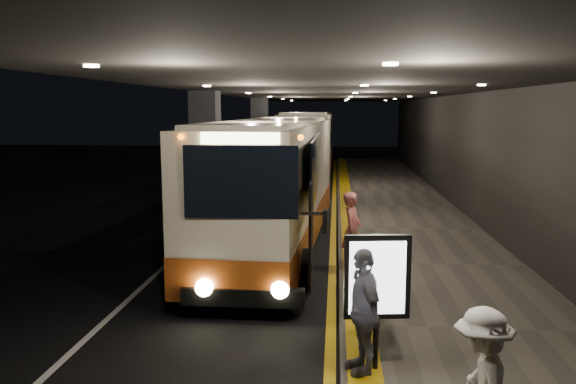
{
  "coord_description": "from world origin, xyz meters",
  "views": [
    {
      "loc": [
        2.4,
        -12.55,
        3.88
      ],
      "look_at": [
        1.15,
        2.0,
        1.7
      ],
      "focal_mm": 35.0,
      "sensor_mm": 36.0,
      "label": 1
    }
  ],
  "objects_px": {
    "passenger_waiting_grey": "(362,310)",
    "stanchion_post": "(367,281)",
    "coach_main": "(275,190)",
    "passenger_waiting_green": "(377,274)",
    "passenger_boarding": "(352,230)",
    "info_sign": "(377,279)",
    "coach_second": "(309,149)"
  },
  "relations": [
    {
      "from": "passenger_waiting_green",
      "to": "passenger_boarding",
      "type": "bearing_deg",
      "value": -176.34
    },
    {
      "from": "coach_second",
      "to": "info_sign",
      "type": "xyz_separation_m",
      "value": [
        2.07,
        -22.38,
        -0.23
      ]
    },
    {
      "from": "passenger_waiting_grey",
      "to": "stanchion_post",
      "type": "height_order",
      "value": "passenger_waiting_grey"
    },
    {
      "from": "passenger_waiting_green",
      "to": "info_sign",
      "type": "relative_size",
      "value": 0.77
    },
    {
      "from": "passenger_boarding",
      "to": "passenger_waiting_green",
      "type": "bearing_deg",
      "value": -160.21
    },
    {
      "from": "coach_main",
      "to": "stanchion_post",
      "type": "distance_m",
      "value": 5.57
    },
    {
      "from": "passenger_boarding",
      "to": "passenger_waiting_green",
      "type": "relative_size",
      "value": 1.17
    },
    {
      "from": "passenger_boarding",
      "to": "stanchion_post",
      "type": "bearing_deg",
      "value": -163.02
    },
    {
      "from": "coach_main",
      "to": "passenger_boarding",
      "type": "distance_m",
      "value": 2.99
    },
    {
      "from": "coach_main",
      "to": "coach_second",
      "type": "height_order",
      "value": "coach_second"
    },
    {
      "from": "coach_main",
      "to": "passenger_waiting_grey",
      "type": "height_order",
      "value": "coach_main"
    },
    {
      "from": "coach_second",
      "to": "info_sign",
      "type": "relative_size",
      "value": 5.75
    },
    {
      "from": "passenger_waiting_green",
      "to": "passenger_waiting_grey",
      "type": "relative_size",
      "value": 0.85
    },
    {
      "from": "coach_second",
      "to": "stanchion_post",
      "type": "relative_size",
      "value": 9.9
    },
    {
      "from": "coach_main",
      "to": "passenger_boarding",
      "type": "bearing_deg",
      "value": -42.51
    },
    {
      "from": "coach_second",
      "to": "passenger_waiting_grey",
      "type": "height_order",
      "value": "coach_second"
    },
    {
      "from": "coach_main",
      "to": "stanchion_post",
      "type": "bearing_deg",
      "value": -62.69
    },
    {
      "from": "passenger_boarding",
      "to": "passenger_waiting_grey",
      "type": "bearing_deg",
      "value": -167.01
    },
    {
      "from": "passenger_waiting_green",
      "to": "passenger_waiting_grey",
      "type": "xyz_separation_m",
      "value": [
        -0.37,
        -2.23,
        0.14
      ]
    },
    {
      "from": "passenger_waiting_green",
      "to": "info_sign",
      "type": "xyz_separation_m",
      "value": [
        -0.17,
        -2.15,
        0.57
      ]
    },
    {
      "from": "passenger_boarding",
      "to": "passenger_waiting_grey",
      "type": "height_order",
      "value": "passenger_waiting_grey"
    },
    {
      "from": "passenger_boarding",
      "to": "passenger_waiting_grey",
      "type": "distance_m",
      "value": 5.34
    },
    {
      "from": "coach_second",
      "to": "info_sign",
      "type": "distance_m",
      "value": 22.48
    },
    {
      "from": "coach_main",
      "to": "passenger_waiting_grey",
      "type": "distance_m",
      "value": 7.74
    },
    {
      "from": "passenger_waiting_grey",
      "to": "stanchion_post",
      "type": "bearing_deg",
      "value": 157.12
    },
    {
      "from": "coach_main",
      "to": "stanchion_post",
      "type": "relative_size",
      "value": 9.77
    },
    {
      "from": "passenger_waiting_green",
      "to": "stanchion_post",
      "type": "xyz_separation_m",
      "value": [
        -0.17,
        0.21,
        -0.19
      ]
    },
    {
      "from": "passenger_boarding",
      "to": "info_sign",
      "type": "relative_size",
      "value": 0.91
    },
    {
      "from": "coach_main",
      "to": "passenger_waiting_green",
      "type": "relative_size",
      "value": 7.32
    },
    {
      "from": "stanchion_post",
      "to": "passenger_waiting_green",
      "type": "bearing_deg",
      "value": -50.72
    },
    {
      "from": "coach_main",
      "to": "passenger_boarding",
      "type": "height_order",
      "value": "coach_main"
    },
    {
      "from": "passenger_waiting_grey",
      "to": "info_sign",
      "type": "xyz_separation_m",
      "value": [
        0.2,
        0.07,
        0.44
      ]
    }
  ]
}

